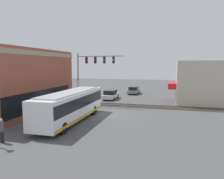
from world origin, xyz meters
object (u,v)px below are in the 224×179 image
parked_car_grey (134,90)px  pedestrian_at_crossing (82,100)px  city_bus (71,105)px  parked_car_white (111,95)px  crossing_signal (78,89)px  pedestrian_by_lamp (2,130)px

parked_car_grey → pedestrian_at_crossing: bearing=162.0°
city_bus → parked_car_white: 14.81m
city_bus → parked_car_grey: bearing=-6.6°
parked_car_white → parked_car_grey: 8.03m
crossing_signal → pedestrian_at_crossing: 1.57m
crossing_signal → pedestrian_by_lamp: bearing=-178.1°
parked_car_grey → pedestrian_by_lamp: bearing=170.6°
city_bus → pedestrian_by_lamp: size_ratio=6.28×
crossing_signal → pedestrian_at_crossing: (-0.03, -0.63, -1.44)m
parked_car_grey → parked_car_white: bearing=161.1°
crossing_signal → parked_car_grey: (14.51, -5.34, -1.62)m
parked_car_grey → crossing_signal: bearing=159.8°
city_bus → crossing_signal: size_ratio=2.98×
parked_car_white → pedestrian_by_lamp: bearing=174.0°
city_bus → pedestrian_by_lamp: city_bus is taller
parked_car_white → parked_car_grey: (7.60, -2.60, -0.03)m
city_bus → pedestrian_by_lamp: (-6.79, 2.25, -0.75)m
pedestrian_at_crossing → crossing_signal: bearing=87.1°
pedestrian_at_crossing → parked_car_grey: bearing=-18.0°
city_bus → pedestrian_by_lamp: bearing=161.7°
crossing_signal → parked_car_white: 7.60m
parked_car_grey → pedestrian_at_crossing: (-14.54, 4.72, 0.18)m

